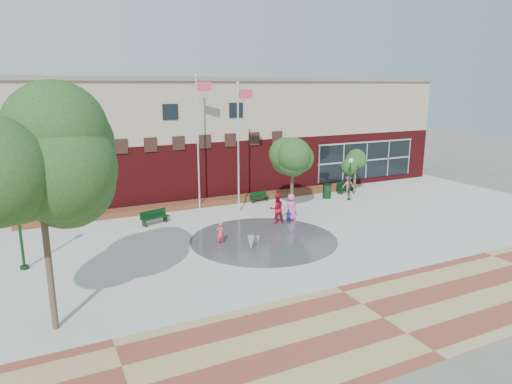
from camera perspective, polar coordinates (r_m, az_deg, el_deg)
name	(u,v)px	position (r m, az deg, el deg)	size (l,w,h in m)	color
ground	(290,257)	(23.76, 4.29, -8.12)	(120.00, 120.00, 0.00)	#666056
plaza_concrete	(256,235)	(27.07, 0.00, -5.35)	(46.00, 18.00, 0.01)	#A8A8A0
paver_band	(383,318)	(18.64, 15.61, -14.94)	(46.00, 6.00, 0.01)	brown
splash_pad	(264,240)	(26.22, 0.97, -5.98)	(8.40, 8.40, 0.01)	#383A3D
library_building	(184,134)	(38.42, -8.96, 7.15)	(44.40, 10.40, 9.20)	#500D0F
flower_bed	(211,205)	(33.77, -5.69, -1.62)	(26.00, 1.20, 0.40)	maroon
flagpole_left	(198,136)	(31.78, -7.21, 6.95)	(1.05, 0.44, 9.34)	silver
flagpole_right	(239,141)	(30.83, -2.14, 6.37)	(1.09, 0.23, 8.84)	silver
lamp_left	(18,217)	(24.09, -27.59, -2.78)	(0.45, 0.45, 4.22)	black
lamp_right	(350,174)	(35.27, 11.69, 2.17)	(0.34, 0.34, 3.25)	black
bench_left	(155,220)	(29.63, -12.54, -3.43)	(1.89, 1.01, 0.92)	black
bench_mid	(259,199)	(34.38, 0.42, -0.85)	(1.59, 0.68, 0.77)	black
bench_right	(346,189)	(38.01, 11.14, 0.37)	(2.02, 1.11, 0.98)	black
trash_can	(327,191)	(35.84, 8.87, 0.13)	(0.71, 0.71, 1.16)	black
tree_big_left	(38,165)	(16.88, -25.63, 3.11)	(5.31, 5.31, 8.48)	#3F3227
tree_mid	(292,161)	(31.00, 4.57, 3.86)	(2.93, 2.93, 4.94)	#3F3227
tree_small_right	(356,162)	(37.08, 12.34, 3.70)	(2.14, 2.14, 3.66)	#3F3227
water_jet_a	(251,251)	(24.59, -0.61, -7.33)	(0.40, 0.40, 0.78)	white
water_jet_b	(258,244)	(25.62, 0.26, -6.46)	(0.19, 0.19, 0.42)	white
child_splash	(220,234)	(25.25, -4.49, -5.22)	(0.48, 0.32, 1.32)	#E1405A
adult_red	(277,209)	(28.97, 2.61, -2.11)	(0.94, 0.73, 1.94)	#AC0E22
adult_pink	(291,207)	(29.76, 4.40, -1.90)	(0.86, 0.56, 1.76)	#DD5A98
child_blue	(288,217)	(28.98, 4.08, -3.09)	(0.58, 0.24, 1.00)	#1A24C2
person_bench	(348,185)	(37.58, 11.43, 0.91)	(0.99, 0.57, 1.53)	#E86185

